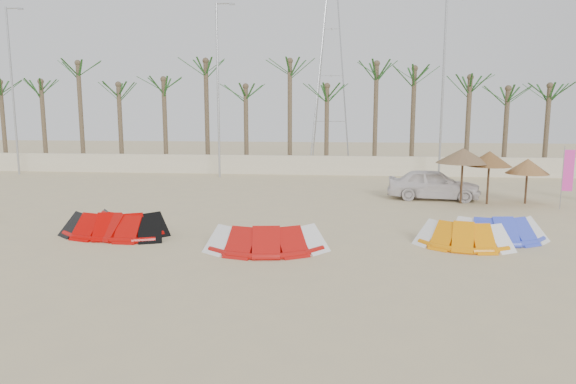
# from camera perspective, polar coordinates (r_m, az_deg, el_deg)

# --- Properties ---
(ground) EXTENTS (120.00, 120.00, 0.00)m
(ground) POSITION_cam_1_polar(r_m,az_deg,el_deg) (13.52, -2.74, -9.40)
(ground) COLOR #D0BA87
(ground) RESTS_ON ground
(boundary_wall) EXTENTS (60.00, 0.30, 1.30)m
(boundary_wall) POSITION_cam_1_polar(r_m,az_deg,el_deg) (34.93, 2.80, 2.99)
(boundary_wall) COLOR beige
(boundary_wall) RESTS_ON ground
(palm_line) EXTENTS (52.00, 4.00, 7.70)m
(palm_line) POSITION_cam_1_polar(r_m,az_deg,el_deg) (36.27, 4.09, 12.37)
(palm_line) COLOR brown
(palm_line) RESTS_ON ground
(lamp_a) EXTENTS (1.25, 0.14, 11.00)m
(lamp_a) POSITION_cam_1_polar(r_m,az_deg,el_deg) (39.41, -28.25, 10.08)
(lamp_a) COLOR #A5A8AD
(lamp_a) RESTS_ON ground
(lamp_b) EXTENTS (1.25, 0.14, 11.00)m
(lamp_b) POSITION_cam_1_polar(r_m,az_deg,el_deg) (33.67, -7.73, 11.42)
(lamp_b) COLOR #A5A8AD
(lamp_b) RESTS_ON ground
(lamp_c) EXTENTS (1.25, 0.14, 11.00)m
(lamp_c) POSITION_cam_1_polar(r_m,az_deg,el_deg) (33.27, 16.88, 11.16)
(lamp_c) COLOR #A5A8AD
(lamp_c) RESTS_ON ground
(pylon) EXTENTS (3.00, 3.00, 14.00)m
(pylon) POSITION_cam_1_polar(r_m,az_deg,el_deg) (40.92, 4.68, 2.93)
(pylon) COLOR #A5A8AD
(pylon) RESTS_ON ground
(kite_red_left) EXTENTS (3.70, 1.79, 0.90)m
(kite_red_left) POSITION_cam_1_polar(r_m,az_deg,el_deg) (18.99, -18.43, -3.18)
(kite_red_left) COLOR #B50300
(kite_red_left) RESTS_ON ground
(kite_red_mid) EXTENTS (3.75, 2.59, 0.90)m
(kite_red_mid) POSITION_cam_1_polar(r_m,az_deg,el_deg) (18.76, -17.67, -3.29)
(kite_red_mid) COLOR #AF0703
(kite_red_mid) RESTS_ON ground
(kite_red_right) EXTENTS (3.75, 1.94, 0.90)m
(kite_red_right) POSITION_cam_1_polar(r_m,az_deg,el_deg) (16.04, -2.25, -4.89)
(kite_red_right) COLOR #B10F0C
(kite_red_right) RESTS_ON ground
(kite_orange) EXTENTS (3.16, 2.08, 0.90)m
(kite_orange) POSITION_cam_1_polar(r_m,az_deg,el_deg) (17.35, 18.68, -4.32)
(kite_orange) COLOR orange
(kite_orange) RESTS_ON ground
(kite_blue) EXTENTS (3.27, 1.85, 0.90)m
(kite_blue) POSITION_cam_1_polar(r_m,az_deg,el_deg) (18.59, 22.24, -3.65)
(kite_blue) COLOR blue
(kite_blue) RESTS_ON ground
(parasol_left) EXTENTS (2.46, 2.46, 2.59)m
(parasol_left) POSITION_cam_1_polar(r_m,az_deg,el_deg) (25.09, 18.87, 3.84)
(parasol_left) COLOR #4C331E
(parasol_left) RESTS_ON ground
(parasol_mid) EXTENTS (2.01, 2.01, 2.47)m
(parasol_mid) POSITION_cam_1_polar(r_m,az_deg,el_deg) (25.32, 21.48, 3.45)
(parasol_mid) COLOR #4C331E
(parasol_mid) RESTS_ON ground
(parasol_right) EXTENTS (1.94, 1.94, 2.11)m
(parasol_right) POSITION_cam_1_polar(r_m,az_deg,el_deg) (26.18, 25.08, 2.60)
(parasol_right) COLOR #4C331E
(parasol_right) RESTS_ON ground
(flag_pink) EXTENTS (0.45, 0.11, 2.78)m
(flag_pink) POSITION_cam_1_polar(r_m,az_deg,el_deg) (25.42, 28.57, 1.95)
(flag_pink) COLOR #A5A8AD
(flag_pink) RESTS_ON ground
(car) EXTENTS (4.56, 2.29, 1.49)m
(car) POSITION_cam_1_polar(r_m,az_deg,el_deg) (25.99, 15.85, 0.83)
(car) COLOR silver
(car) RESTS_ON ground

